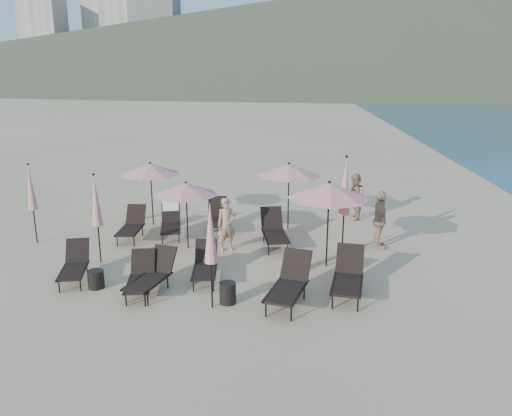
# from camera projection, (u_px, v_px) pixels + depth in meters

# --- Properties ---
(ground) EXTENTS (800.00, 800.00, 0.00)m
(ground) POSITION_uv_depth(u_px,v_px,m) (256.00, 292.00, 11.73)
(ground) COLOR #D6BA8C
(ground) RESTS_ON ground
(volcanic_headland) EXTENTS (690.00, 690.00, 55.00)m
(volcanic_headland) POSITION_uv_depth(u_px,v_px,m) (421.00, 34.00, 289.96)
(volcanic_headland) COLOR brown
(volcanic_headland) RESTS_ON ground
(hotel_skyline) EXTENTS (109.00, 82.00, 55.00)m
(hotel_skyline) POSITION_uv_depth(u_px,v_px,m) (127.00, 36.00, 273.49)
(hotel_skyline) COLOR beige
(hotel_skyline) RESTS_ON ground
(lounger_0) EXTENTS (0.93, 1.63, 0.88)m
(lounger_0) POSITION_uv_depth(u_px,v_px,m) (75.00, 264.00, 12.33)
(lounger_0) COLOR black
(lounger_0) RESTS_ON ground
(lounger_1) EXTENTS (0.81, 1.58, 0.86)m
(lounger_1) POSITION_uv_depth(u_px,v_px,m) (141.00, 276.00, 11.63)
(lounger_1) COLOR black
(lounger_1) RESTS_ON ground
(lounger_2) EXTENTS (1.00, 1.71, 0.92)m
(lounger_2) POSITION_uv_depth(u_px,v_px,m) (152.00, 274.00, 11.68)
(lounger_2) COLOR black
(lounger_2) RESTS_ON ground
(lounger_3) EXTENTS (0.73, 1.56, 0.86)m
(lounger_3) POSITION_uv_depth(u_px,v_px,m) (205.00, 264.00, 12.35)
(lounger_3) COLOR black
(lounger_3) RESTS_ON ground
(lounger_4) EXTENTS (1.10, 1.88, 1.02)m
(lounger_4) POSITION_uv_depth(u_px,v_px,m) (289.00, 283.00, 11.10)
(lounger_4) COLOR black
(lounger_4) RESTS_ON ground
(lounger_5) EXTENTS (0.92, 1.82, 1.00)m
(lounger_5) POSITION_uv_depth(u_px,v_px,m) (348.00, 276.00, 11.50)
(lounger_5) COLOR black
(lounger_5) RESTS_ON ground
(lounger_6) EXTENTS (0.69, 1.63, 0.92)m
(lounger_6) POSITION_uv_depth(u_px,v_px,m) (132.00, 225.00, 15.44)
(lounger_6) COLOR black
(lounger_6) RESTS_ON ground
(lounger_7) EXTENTS (0.93, 1.71, 1.01)m
(lounger_7) POSITION_uv_depth(u_px,v_px,m) (171.00, 221.00, 15.71)
(lounger_7) COLOR black
(lounger_7) RESTS_ON ground
(lounger_8) EXTENTS (0.94, 1.78, 0.97)m
(lounger_8) POSITION_uv_depth(u_px,v_px,m) (218.00, 217.00, 16.25)
(lounger_8) COLOR black
(lounger_8) RESTS_ON ground
(lounger_9) EXTENTS (0.98, 1.84, 1.01)m
(lounger_9) POSITION_uv_depth(u_px,v_px,m) (274.00, 230.00, 14.80)
(lounger_9) COLOR black
(lounger_9) RESTS_ON ground
(umbrella_open_0) EXTENTS (1.87, 1.87, 2.01)m
(umbrella_open_0) POSITION_uv_depth(u_px,v_px,m) (186.00, 189.00, 14.22)
(umbrella_open_0) COLOR black
(umbrella_open_0) RESTS_ON ground
(umbrella_open_1) EXTENTS (2.17, 2.17, 2.34)m
(umbrella_open_1) POSITION_uv_depth(u_px,v_px,m) (329.00, 191.00, 12.78)
(umbrella_open_1) COLOR black
(umbrella_open_1) RESTS_ON ground
(umbrella_open_2) EXTENTS (2.01, 2.01, 2.16)m
(umbrella_open_2) POSITION_uv_depth(u_px,v_px,m) (150.00, 169.00, 16.45)
(umbrella_open_2) COLOR black
(umbrella_open_2) RESTS_ON ground
(umbrella_open_3) EXTENTS (2.07, 2.07, 2.23)m
(umbrella_open_3) POSITION_uv_depth(u_px,v_px,m) (289.00, 170.00, 15.98)
(umbrella_open_3) COLOR black
(umbrella_open_3) RESTS_ON ground
(umbrella_closed_0) EXTENTS (0.29, 0.29, 2.47)m
(umbrella_closed_0) POSITION_uv_depth(u_px,v_px,m) (210.00, 233.00, 10.54)
(umbrella_closed_0) COLOR black
(umbrella_closed_0) RESTS_ON ground
(umbrella_closed_1) EXTENTS (0.34, 0.34, 2.87)m
(umbrella_closed_1) POSITION_uv_depth(u_px,v_px,m) (345.00, 187.00, 13.52)
(umbrella_closed_1) COLOR black
(umbrella_closed_1) RESTS_ON ground
(umbrella_closed_2) EXTENTS (0.29, 0.29, 2.45)m
(umbrella_closed_2) POSITION_uv_depth(u_px,v_px,m) (31.00, 188.00, 14.70)
(umbrella_closed_2) COLOR black
(umbrella_closed_2) RESTS_ON ground
(umbrella_closed_3) EXTENTS (0.29, 0.29, 2.47)m
(umbrella_closed_3) POSITION_uv_depth(u_px,v_px,m) (96.00, 201.00, 13.12)
(umbrella_closed_3) COLOR black
(umbrella_closed_3) RESTS_ON ground
(side_table_0) EXTENTS (0.39, 0.39, 0.44)m
(side_table_0) POSITION_uv_depth(u_px,v_px,m) (96.00, 279.00, 11.92)
(side_table_0) COLOR black
(side_table_0) RESTS_ON ground
(side_table_1) EXTENTS (0.38, 0.38, 0.49)m
(side_table_1) POSITION_uv_depth(u_px,v_px,m) (228.00, 293.00, 11.13)
(side_table_1) COLOR black
(side_table_1) RESTS_ON ground
(beachgoer_a) EXTENTS (0.67, 0.59, 1.55)m
(beachgoer_a) POSITION_uv_depth(u_px,v_px,m) (226.00, 225.00, 14.30)
(beachgoer_a) COLOR tan
(beachgoer_a) RESTS_ON ground
(beachgoer_b) EXTENTS (0.68, 0.84, 1.62)m
(beachgoer_b) POSITION_uv_depth(u_px,v_px,m) (355.00, 197.00, 17.30)
(beachgoer_b) COLOR #A17853
(beachgoer_b) RESTS_ON ground
(beachgoer_c) EXTENTS (0.45, 1.02, 1.71)m
(beachgoer_c) POSITION_uv_depth(u_px,v_px,m) (380.00, 220.00, 14.47)
(beachgoer_c) COLOR tan
(beachgoer_c) RESTS_ON ground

